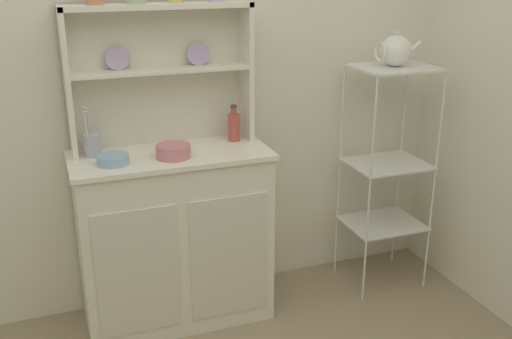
{
  "coord_description": "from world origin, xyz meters",
  "views": [
    {
      "loc": [
        -0.54,
        -1.33,
        1.8
      ],
      "look_at": [
        0.36,
        1.12,
        0.86
      ],
      "focal_mm": 41.63,
      "sensor_mm": 36.0,
      "label": 1
    }
  ],
  "objects": [
    {
      "name": "jam_bottle",
      "position": [
        0.37,
        1.45,
        0.99
      ],
      "size": [
        0.06,
        0.06,
        0.19
      ],
      "color": "#B74C47",
      "rests_on": "hutch_cabinet"
    },
    {
      "name": "bakers_rack",
      "position": [
        1.21,
        1.33,
        0.79
      ],
      "size": [
        0.42,
        0.35,
        1.26
      ],
      "color": "silver",
      "rests_on": "ground"
    },
    {
      "name": "utensil_jar",
      "position": [
        -0.34,
        1.45,
        0.97
      ],
      "size": [
        0.08,
        0.08,
        0.24
      ],
      "color": "#B2B7C6",
      "rests_on": "hutch_cabinet"
    },
    {
      "name": "wall_back",
      "position": [
        0.0,
        1.62,
        1.25
      ],
      "size": [
        3.84,
        0.05,
        2.5
      ],
      "primitive_type": "cube",
      "color": "silver",
      "rests_on": "ground"
    },
    {
      "name": "porcelain_teapot",
      "position": [
        1.21,
        1.33,
        1.34
      ],
      "size": [
        0.25,
        0.16,
        0.18
      ],
      "color": "white",
      "rests_on": "bakers_rack"
    },
    {
      "name": "hutch_cabinet",
      "position": [
        0.01,
        1.37,
        0.47
      ],
      "size": [
        0.96,
        0.45,
        0.91
      ],
      "color": "silver",
      "rests_on": "ground"
    },
    {
      "name": "bowl_mixing_large",
      "position": [
        -0.27,
        1.29,
        0.93
      ],
      "size": [
        0.15,
        0.15,
        0.05
      ],
      "primitive_type": "cylinder",
      "color": "#8EB2D1",
      "rests_on": "hutch_cabinet"
    },
    {
      "name": "bowl_floral_medium",
      "position": [
        0.01,
        1.29,
        0.94
      ],
      "size": [
        0.16,
        0.16,
        0.06
      ],
      "primitive_type": "cylinder",
      "color": "#D17A84",
      "rests_on": "hutch_cabinet"
    },
    {
      "name": "hutch_shelf_unit",
      "position": [
        0.01,
        1.53,
        1.31
      ],
      "size": [
        0.89,
        0.18,
        0.69
      ],
      "color": "silver",
      "rests_on": "hutch_cabinet"
    }
  ]
}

